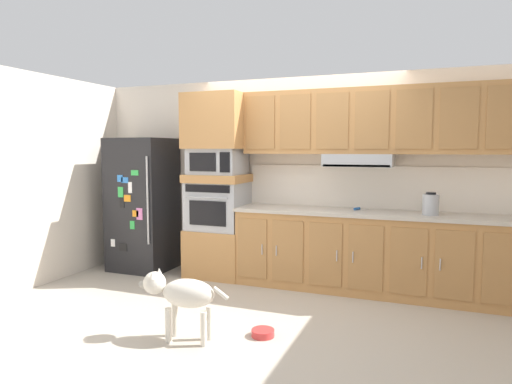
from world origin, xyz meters
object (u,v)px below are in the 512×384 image
refrigerator (143,204)px  built_in_oven (218,206)px  dog_food_bowl (263,333)px  screwdriver (358,209)px  dog (181,294)px  electric_kettle (431,204)px  microwave (218,162)px

refrigerator → built_in_oven: (1.08, 0.07, 0.02)m
dog_food_bowl → screwdriver: bearing=72.3°
built_in_oven → dog: 2.07m
screwdriver → dog: screwdriver is taller
built_in_oven → electric_kettle: 2.53m
built_in_oven → dog_food_bowl: bearing=-53.0°
microwave → electric_kettle: 2.56m
refrigerator → electric_kettle: size_ratio=7.33×
electric_kettle → built_in_oven: bearing=178.9°
screwdriver → built_in_oven: bearing=-177.5°
electric_kettle → dog_food_bowl: electric_kettle is taller
electric_kettle → dog: (-1.93, -1.87, -0.63)m
refrigerator → screwdriver: (2.83, 0.14, 0.05)m
electric_kettle → dog_food_bowl: (-1.32, -1.56, -1.00)m
refrigerator → built_in_oven: refrigerator is taller
microwave → dog: bearing=-72.9°
built_in_oven → screwdriver: built_in_oven is taller
refrigerator → screwdriver: 2.83m
built_in_oven → electric_kettle: (2.52, -0.05, 0.13)m
built_in_oven → screwdriver: size_ratio=4.31×
electric_kettle → dog: 2.76m
built_in_oven → dog: (0.59, -1.92, -0.50)m
electric_kettle → microwave: bearing=178.9°
refrigerator → dog_food_bowl: (2.29, -1.54, -0.85)m
refrigerator → dog: (1.68, -1.85, -0.48)m
electric_kettle → refrigerator: bearing=-179.7°
screwdriver → refrigerator: bearing=-177.1°
refrigerator → built_in_oven: bearing=3.6°
refrigerator → microwave: size_ratio=2.73×
microwave → electric_kettle: microwave is taller
electric_kettle → dog: electric_kettle is taller
screwdriver → electric_kettle: (0.78, -0.12, 0.10)m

